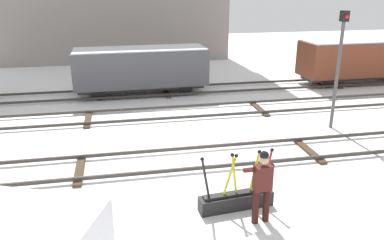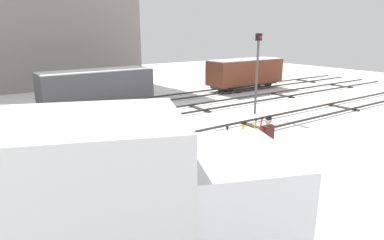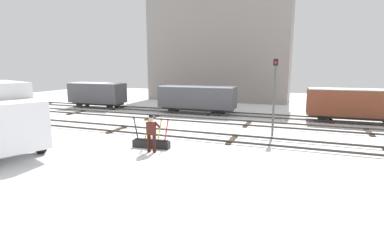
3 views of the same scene
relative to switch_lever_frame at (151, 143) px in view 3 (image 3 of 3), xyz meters
name	(u,v)px [view 3 (image 3 of 3)]	position (x,y,z in m)	size (l,w,h in m)	color
ground_plane	(170,135)	(-0.27, 2.70, -0.25)	(60.00, 60.00, 0.00)	white
track_main_line	(170,133)	(-0.27, 2.70, -0.15)	(44.00, 1.94, 0.18)	#38332D
track_siding_near	(197,120)	(-0.27, 7.14, -0.15)	(44.00, 1.94, 0.18)	#38332D
track_siding_far	(211,113)	(-0.27, 10.49, -0.14)	(44.00, 1.94, 0.18)	#38332D
switch_lever_frame	(151,143)	(0.00, 0.00, 0.00)	(1.83, 0.53, 1.45)	black
rail_worker	(152,131)	(0.36, -0.62, 0.72)	(0.58, 0.65, 1.72)	#351511
signal_post	(274,90)	(5.10, 4.58, 2.29)	(0.24, 0.32, 4.19)	#4C4C4C
apartment_building	(220,41)	(-2.58, 21.14, 6.33)	(15.76, 5.64, 13.16)	gray
freight_car_mid_siding	(356,103)	(9.94, 10.49, 1.08)	(6.24, 2.11, 2.30)	#2D2B28
freight_car_near_switch	(197,98)	(-1.44, 10.49, 1.04)	(6.22, 2.09, 2.22)	#2D2B28
freight_car_far_end	(97,93)	(-11.26, 10.49, 1.07)	(5.17, 2.07, 2.29)	#2D2B28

